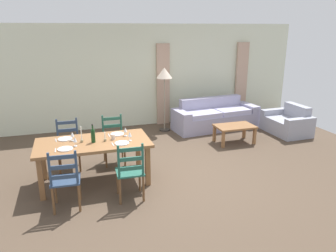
{
  "coord_description": "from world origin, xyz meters",
  "views": [
    {
      "loc": [
        -1.61,
        -5.23,
        2.59
      ],
      "look_at": [
        0.2,
        0.53,
        0.75
      ],
      "focal_mm": 34.48,
      "sensor_mm": 36.0,
      "label": 1
    }
  ],
  "objects_px": {
    "wine_glass_far_left": "(72,135)",
    "wine_bottle": "(93,136)",
    "coffee_cup_primary": "(113,137)",
    "couch": "(214,117)",
    "wine_glass_near_left": "(75,140)",
    "standing_lamp": "(164,77)",
    "dining_chair_far_left": "(68,145)",
    "wine_glass_far_right": "(125,130)",
    "wine_glass_near_right": "(130,134)",
    "dining_chair_near_left": "(65,180)",
    "dining_table": "(93,146)",
    "dining_chair_far_right": "(113,140)",
    "dining_chair_near_right": "(130,171)",
    "armchair_upholstered": "(288,123)",
    "coffee_table": "(235,128)"
  },
  "relations": [
    {
      "from": "dining_chair_near_right",
      "to": "dining_chair_far_right",
      "type": "height_order",
      "value": "same"
    },
    {
      "from": "dining_table",
      "to": "wine_glass_far_right",
      "type": "relative_size",
      "value": 11.8
    },
    {
      "from": "dining_chair_near_left",
      "to": "wine_glass_far_left",
      "type": "relative_size",
      "value": 5.96
    },
    {
      "from": "coffee_cup_primary",
      "to": "couch",
      "type": "distance_m",
      "value": 3.82
    },
    {
      "from": "dining_chair_far_right",
      "to": "wine_glass_near_left",
      "type": "height_order",
      "value": "dining_chair_far_right"
    },
    {
      "from": "coffee_cup_primary",
      "to": "dining_table",
      "type": "bearing_deg",
      "value": -178.73
    },
    {
      "from": "standing_lamp",
      "to": "dining_chair_near_right",
      "type": "bearing_deg",
      "value": -115.24
    },
    {
      "from": "wine_glass_near_left",
      "to": "standing_lamp",
      "type": "bearing_deg",
      "value": 48.75
    },
    {
      "from": "wine_bottle",
      "to": "standing_lamp",
      "type": "bearing_deg",
      "value": 51.48
    },
    {
      "from": "wine_glass_far_left",
      "to": "wine_glass_far_right",
      "type": "distance_m",
      "value": 0.91
    },
    {
      "from": "wine_glass_near_left",
      "to": "wine_glass_near_right",
      "type": "bearing_deg",
      "value": 0.2
    },
    {
      "from": "wine_glass_far_right",
      "to": "armchair_upholstered",
      "type": "height_order",
      "value": "wine_glass_far_right"
    },
    {
      "from": "dining_table",
      "to": "wine_glass_near_right",
      "type": "height_order",
      "value": "wine_glass_near_right"
    },
    {
      "from": "wine_glass_far_left",
      "to": "coffee_cup_primary",
      "type": "relative_size",
      "value": 1.79
    },
    {
      "from": "coffee_cup_primary",
      "to": "couch",
      "type": "bearing_deg",
      "value": 37.25
    },
    {
      "from": "dining_chair_near_left",
      "to": "wine_bottle",
      "type": "distance_m",
      "value": 0.97
    },
    {
      "from": "armchair_upholstered",
      "to": "dining_chair_far_left",
      "type": "bearing_deg",
      "value": -173.67
    },
    {
      "from": "dining_chair_far_left",
      "to": "wine_glass_near_left",
      "type": "relative_size",
      "value": 5.96
    },
    {
      "from": "dining_chair_far_right",
      "to": "coffee_table",
      "type": "xyz_separation_m",
      "value": [
        2.86,
        0.33,
        -0.12
      ]
    },
    {
      "from": "wine_glass_far_left",
      "to": "coffee_table",
      "type": "bearing_deg",
      "value": 14.52
    },
    {
      "from": "dining_chair_near_left",
      "to": "wine_glass_far_right",
      "type": "xyz_separation_m",
      "value": [
        1.06,
        0.91,
        0.38
      ]
    },
    {
      "from": "wine_glass_near_right",
      "to": "coffee_table",
      "type": "distance_m",
      "value": 3.0
    },
    {
      "from": "wine_glass_far_left",
      "to": "couch",
      "type": "bearing_deg",
      "value": 30.31
    },
    {
      "from": "dining_table",
      "to": "dining_chair_near_right",
      "type": "bearing_deg",
      "value": -58.57
    },
    {
      "from": "wine_glass_near_left",
      "to": "wine_glass_far_left",
      "type": "distance_m",
      "value": 0.29
    },
    {
      "from": "wine_glass_far_left",
      "to": "couch",
      "type": "xyz_separation_m",
      "value": [
        3.68,
        2.15,
        -0.57
      ]
    },
    {
      "from": "dining_chair_near_right",
      "to": "wine_glass_far_left",
      "type": "distance_m",
      "value": 1.28
    },
    {
      "from": "wine_glass_far_left",
      "to": "wine_bottle",
      "type": "bearing_deg",
      "value": -29.34
    },
    {
      "from": "dining_chair_far_left",
      "to": "standing_lamp",
      "type": "bearing_deg",
      "value": 35.76
    },
    {
      "from": "dining_chair_near_left",
      "to": "armchair_upholstered",
      "type": "relative_size",
      "value": 0.81
    },
    {
      "from": "dining_chair_near_left",
      "to": "standing_lamp",
      "type": "relative_size",
      "value": 0.59
    },
    {
      "from": "wine_glass_far_right",
      "to": "standing_lamp",
      "type": "bearing_deg",
      "value": 58.67
    },
    {
      "from": "dining_chair_near_left",
      "to": "dining_chair_near_right",
      "type": "distance_m",
      "value": 0.96
    },
    {
      "from": "wine_glass_far_left",
      "to": "coffee_cup_primary",
      "type": "xyz_separation_m",
      "value": [
        0.67,
        -0.14,
        -0.07
      ]
    },
    {
      "from": "wine_glass_near_left",
      "to": "dining_chair_far_right",
      "type": "bearing_deg",
      "value": 50.99
    },
    {
      "from": "armchair_upholstered",
      "to": "wine_glass_near_right",
      "type": "bearing_deg",
      "value": -161.33
    },
    {
      "from": "dining_table",
      "to": "standing_lamp",
      "type": "distance_m",
      "value": 3.28
    },
    {
      "from": "dining_chair_far_left",
      "to": "wine_glass_far_right",
      "type": "xyz_separation_m",
      "value": [
        0.99,
        -0.61,
        0.38
      ]
    },
    {
      "from": "dining_chair_far_left",
      "to": "couch",
      "type": "xyz_separation_m",
      "value": [
        3.77,
        1.56,
        -0.19
      ]
    },
    {
      "from": "dining_chair_far_left",
      "to": "coffee_table",
      "type": "bearing_deg",
      "value": 5.34
    },
    {
      "from": "armchair_upholstered",
      "to": "couch",
      "type": "bearing_deg",
      "value": 149.33
    },
    {
      "from": "couch",
      "to": "standing_lamp",
      "type": "distance_m",
      "value": 1.76
    },
    {
      "from": "coffee_cup_primary",
      "to": "standing_lamp",
      "type": "relative_size",
      "value": 0.05
    },
    {
      "from": "wine_glass_near_right",
      "to": "coffee_cup_primary",
      "type": "bearing_deg",
      "value": 150.1
    },
    {
      "from": "wine_glass_near_right",
      "to": "wine_glass_far_right",
      "type": "bearing_deg",
      "value": 95.27
    },
    {
      "from": "coffee_cup_primary",
      "to": "couch",
      "type": "height_order",
      "value": "coffee_cup_primary"
    },
    {
      "from": "dining_chair_near_left",
      "to": "dining_chair_far_left",
      "type": "distance_m",
      "value": 1.52
    },
    {
      "from": "dining_table",
      "to": "coffee_cup_primary",
      "type": "xyz_separation_m",
      "value": [
        0.34,
        0.01,
        0.13
      ]
    },
    {
      "from": "dining_chair_near_left",
      "to": "wine_glass_far_left",
      "type": "xyz_separation_m",
      "value": [
        0.16,
        0.93,
        0.38
      ]
    },
    {
      "from": "wine_glass_far_left",
      "to": "wine_glass_far_right",
      "type": "bearing_deg",
      "value": -1.06
    }
  ]
}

